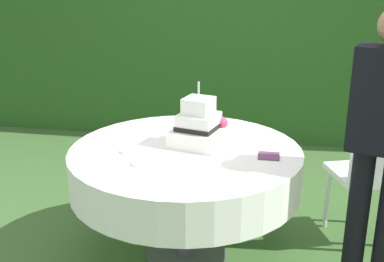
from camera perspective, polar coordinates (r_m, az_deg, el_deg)
ground_plane at (r=3.20m, az=-0.73°, el=-14.63°), size 20.00×20.00×0.00m
foliage_hedge at (r=5.24m, az=4.87°, el=13.78°), size 5.81×0.65×2.63m
cake_table at (r=2.90m, az=-0.78°, el=-4.41°), size 1.40×1.40×0.74m
wedding_cake at (r=2.89m, az=0.84°, el=0.47°), size 0.36×0.36×0.39m
serving_plate_near at (r=2.84m, az=-7.33°, el=-2.34°), size 0.13×0.13×0.01m
serving_plate_far at (r=3.25m, az=3.16°, el=0.55°), size 0.15×0.15×0.01m
serving_plate_left at (r=2.65m, az=-6.10°, el=-3.86°), size 0.11×0.11×0.01m
napkin_stack at (r=2.77m, az=9.17°, el=-2.96°), size 0.12×0.12×0.01m
garden_chair at (r=3.29m, az=20.62°, el=-4.28°), size 0.51×0.51×0.89m
standing_person at (r=2.68m, az=21.95°, el=-0.67°), size 0.40×0.30×1.60m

